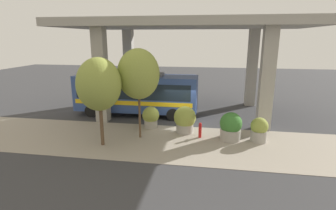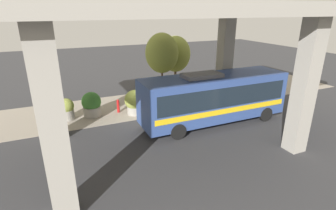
# 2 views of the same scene
# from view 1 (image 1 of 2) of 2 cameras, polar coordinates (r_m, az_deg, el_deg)

# --- Properties ---
(ground_plane) EXTENTS (80.00, 80.00, 0.00)m
(ground_plane) POSITION_cam_1_polar(r_m,az_deg,el_deg) (19.28, 2.30, -4.71)
(ground_plane) COLOR #38383A
(ground_plane) RESTS_ON ground
(sidewalk_strip) EXTENTS (6.00, 40.00, 0.02)m
(sidewalk_strip) POSITION_cam_1_polar(r_m,az_deg,el_deg) (16.49, 1.01, -8.06)
(sidewalk_strip) COLOR gray
(sidewalk_strip) RESTS_ON ground
(overpass) EXTENTS (9.40, 19.96, 7.70)m
(overpass) POSITION_cam_1_polar(r_m,az_deg,el_deg) (22.19, 3.79, 15.53)
(overpass) COLOR #9E998E
(overpass) RESTS_ON ground
(bus) EXTENTS (2.78, 10.05, 3.56)m
(bus) POSITION_cam_1_polar(r_m,az_deg,el_deg) (21.91, -6.90, 2.79)
(bus) COLOR #334C8C
(bus) RESTS_ON ground
(fire_hydrant) EXTENTS (0.42, 0.20, 1.04)m
(fire_hydrant) POSITION_cam_1_polar(r_m,az_deg,el_deg) (17.15, 7.00, -5.43)
(fire_hydrant) COLOR #B21919
(fire_hydrant) RESTS_ON ground
(planter_front) EXTENTS (1.50, 1.50, 1.84)m
(planter_front) POSITION_cam_1_polar(r_m,az_deg,el_deg) (17.84, 3.70, -3.17)
(planter_front) COLOR #9E998E
(planter_front) RESTS_ON ground
(planter_middle) EXTENTS (1.39, 1.39, 1.81)m
(planter_middle) POSITION_cam_1_polar(r_m,az_deg,el_deg) (17.00, 13.50, -4.61)
(planter_middle) COLOR #9E998E
(planter_middle) RESTS_ON ground
(planter_back) EXTENTS (1.22, 1.22, 1.55)m
(planter_back) POSITION_cam_1_polar(r_m,az_deg,el_deg) (18.87, -3.76, -2.62)
(planter_back) COLOR #9E998E
(planter_back) RESTS_ON ground
(planter_extra) EXTENTS (1.07, 1.07, 1.56)m
(planter_extra) POSITION_cam_1_polar(r_m,az_deg,el_deg) (17.24, 19.22, -5.11)
(planter_extra) COLOR #9E998E
(planter_extra) RESTS_ON ground
(street_tree_near) EXTENTS (2.57, 2.57, 5.28)m
(street_tree_near) POSITION_cam_1_polar(r_m,az_deg,el_deg) (15.55, -14.81, 4.33)
(street_tree_near) COLOR brown
(street_tree_near) RESTS_ON ground
(street_tree_far) EXTENTS (2.61, 2.61, 5.72)m
(street_tree_far) POSITION_cam_1_polar(r_m,az_deg,el_deg) (16.29, -6.44, 6.68)
(street_tree_far) COLOR brown
(street_tree_far) RESTS_ON ground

